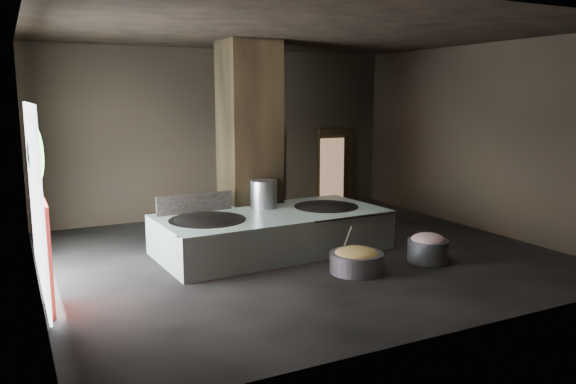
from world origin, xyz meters
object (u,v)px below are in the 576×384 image
wok_right (326,210)px  stock_pot (264,194)px  cook (276,194)px  veg_basin (356,262)px  hearth_platform (272,232)px  meat_basin (428,251)px  wok_left (207,224)px

wok_right → stock_pot: (-1.30, 0.50, 0.38)m
cook → veg_basin: cook is taller
hearth_platform → wok_right: (1.35, 0.05, 0.33)m
stock_pot → veg_basin: bearing=-74.2°
stock_pot → meat_basin: (2.39, -2.65, -0.91)m
hearth_platform → wok_left: bearing=178.7°
wok_left → cook: 3.17m
cook → meat_basin: 4.32m
wok_right → wok_left: bearing=-178.0°
wok_right → meat_basin: (1.09, -2.15, -0.53)m
wok_left → veg_basin: size_ratio=1.49×
wok_left → meat_basin: 4.42m
wok_left → meat_basin: wok_left is taller
hearth_platform → wok_right: 1.39m
hearth_platform → veg_basin: (0.78, -2.03, -0.23)m
wok_right → cook: (-0.33, 1.89, 0.10)m
veg_basin → hearth_platform: bearing=111.0°
wok_left → veg_basin: wok_left is taller
wok_right → veg_basin: wok_right is taller
stock_pot → wok_left: bearing=-158.2°
stock_pot → veg_basin: (0.73, -2.58, -0.94)m
wok_left → veg_basin: bearing=-41.7°
hearth_platform → meat_basin: bearing=-44.0°
hearth_platform → wok_right: wok_right is taller
wok_left → hearth_platform: bearing=2.0°
wok_left → cook: bearing=38.9°
wok_left → wok_right: wok_left is taller
stock_pot → cook: (0.97, 1.39, -0.28)m
meat_basin → wok_right: bearing=116.9°
veg_basin → stock_pot: bearing=105.8°
wok_left → wok_right: 2.80m
stock_pot → cook: bearing=55.1°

